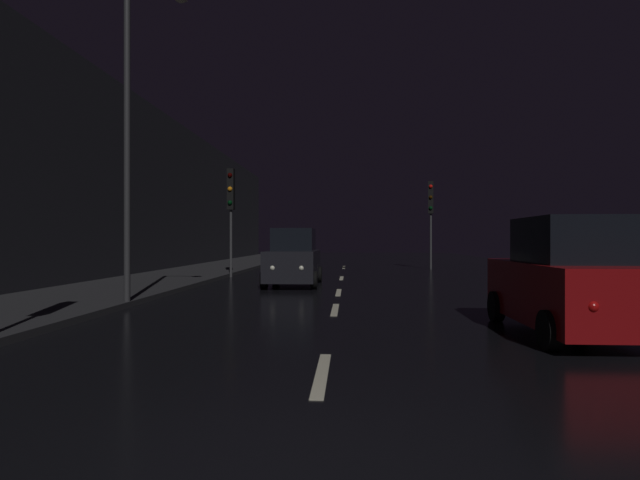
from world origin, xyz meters
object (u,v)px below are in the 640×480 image
traffic_light_far_left (231,198)px  car_approaching_headlights (294,259)px  streetlamp_overhead (143,99)px  car_parked_right_near (568,281)px  traffic_light_far_right (431,205)px

traffic_light_far_left → car_approaching_headlights: traffic_light_far_left is taller
traffic_light_far_left → car_approaching_headlights: 5.94m
streetlamp_overhead → car_parked_right_near: 10.74m
streetlamp_overhead → car_parked_right_near: streetlamp_overhead is taller
car_parked_right_near → traffic_light_far_left: bearing=34.2°
streetlamp_overhead → car_parked_right_near: bearing=-19.4°
traffic_light_far_left → traffic_light_far_right: bearing=125.0°
traffic_light_far_right → traffic_light_far_left: (-10.27, -7.00, -0.12)m
traffic_light_far_right → traffic_light_far_left: size_ratio=1.03×
traffic_light_far_right → car_approaching_headlights: traffic_light_far_right is taller
traffic_light_far_left → car_parked_right_near: 17.06m
traffic_light_far_right → car_parked_right_near: bearing=8.0°
car_approaching_headlights → car_parked_right_near: bearing=31.8°
car_parked_right_near → traffic_light_far_right: bearing=-2.2°
traffic_light_far_left → car_parked_right_near: (9.48, -13.93, -2.69)m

